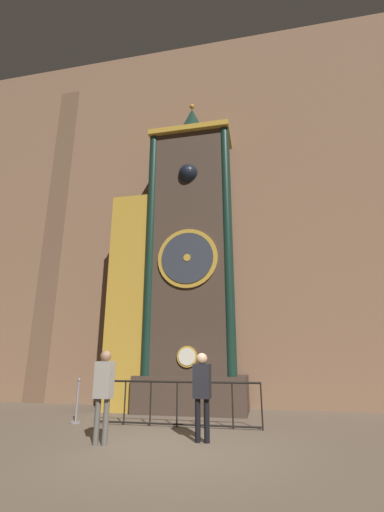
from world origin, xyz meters
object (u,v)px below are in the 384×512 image
(clock_tower, at_px, (179,265))
(visitor_near, at_px, (104,386))
(stanchion_post, at_px, (77,408))
(visitor_far, at_px, (202,387))

(clock_tower, distance_m, visitor_near, 5.58)
(visitor_near, height_order, stanchion_post, visitor_near)
(stanchion_post, bearing_deg, visitor_far, -21.72)
(clock_tower, distance_m, stanchion_post, 5.27)
(clock_tower, relative_size, visitor_far, 6.65)
(visitor_near, bearing_deg, visitor_far, 20.74)
(visitor_far, bearing_deg, visitor_near, -158.05)
(visitor_far, height_order, stanchion_post, visitor_far)
(clock_tower, height_order, stanchion_post, clock_tower)
(visitor_near, height_order, visitor_far, visitor_near)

